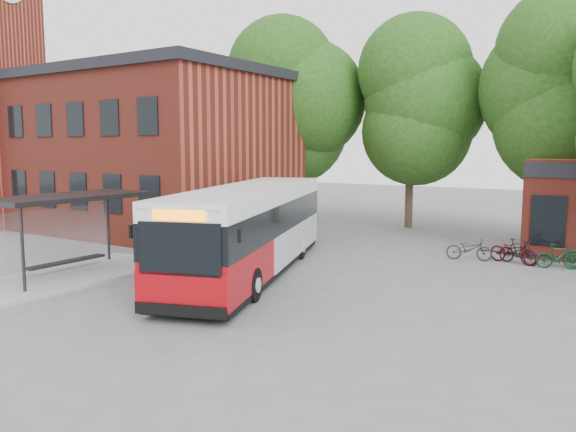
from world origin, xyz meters
The scene contains 12 objects.
ground centered at (0.00, 0.00, 0.00)m, with size 100.00×100.00×0.00m, color #5E5E60.
station_building centered at (-13.00, 9.00, 4.25)m, with size 18.40×10.40×8.50m, color maroon, non-canonical shape.
bus_shelter centered at (-4.50, -1.00, 1.45)m, with size 3.60×7.00×2.90m, color #2A2A2D, non-canonical shape.
bike_rail centered at (9.28, 10.00, 0.19)m, with size 5.20×0.10×0.38m, color #2A2A2D, non-canonical shape.
tree_0 centered at (-6.00, 16.00, 5.50)m, with size 7.92×7.92×11.00m, color #1B4111, non-canonical shape.
tree_1 centered at (1.00, 17.00, 5.20)m, with size 7.92×7.92×10.40m, color #1B4111, non-canonical shape.
tree_2 centered at (8.00, 16.00, 5.50)m, with size 7.92×7.92×11.00m, color #1B4111, non-canonical shape.
city_bus centered at (0.46, 2.77, 1.56)m, with size 2.61×12.27×3.12m, color #9D070E, non-canonical shape.
bicycle_0 centered at (6.38, 9.37, 0.46)m, with size 0.61×1.76×0.92m, color #24252C.
bicycle_1 centered at (8.20, 9.66, 0.49)m, with size 0.46×1.62×0.97m, color black.
bicycle_2 centered at (8.00, 9.67, 0.49)m, with size 0.65×1.87×0.98m, color #38050C.
bicycle_3 centered at (9.61, 9.53, 0.47)m, with size 0.44×1.56×0.94m, color black.
Camera 1 is at (12.15, -13.10, 4.49)m, focal length 35.00 mm.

